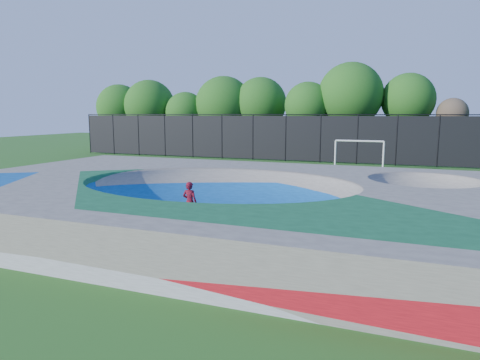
% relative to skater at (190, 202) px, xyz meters
% --- Properties ---
extents(ground, '(120.00, 120.00, 0.00)m').
position_rel_skater_xyz_m(ground, '(0.73, 0.90, -0.79)').
color(ground, '#205317').
rests_on(ground, ground).
extents(skate_deck, '(22.00, 14.00, 1.50)m').
position_rel_skater_xyz_m(skate_deck, '(0.73, 0.90, -0.04)').
color(skate_deck, gray).
rests_on(skate_deck, ground).
extents(skater, '(0.57, 0.38, 1.57)m').
position_rel_skater_xyz_m(skater, '(0.00, 0.00, 0.00)').
color(skater, '#B00E25').
rests_on(skater, ground).
extents(skateboard, '(0.79, 0.24, 0.05)m').
position_rel_skater_xyz_m(skateboard, '(0.00, 0.00, -0.76)').
color(skateboard, black).
rests_on(skateboard, ground).
extents(soccer_goal, '(3.40, 0.12, 2.25)m').
position_rel_skater_xyz_m(soccer_goal, '(4.39, 17.00, 0.78)').
color(soccer_goal, white).
rests_on(soccer_goal, ground).
extents(fence, '(48.09, 0.09, 4.04)m').
position_rel_skater_xyz_m(fence, '(0.73, 21.90, 1.31)').
color(fence, black).
rests_on(fence, ground).
extents(treeline, '(51.75, 7.01, 8.72)m').
position_rel_skater_xyz_m(treeline, '(-1.25, 26.89, 4.25)').
color(treeline, '#412C20').
rests_on(treeline, ground).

